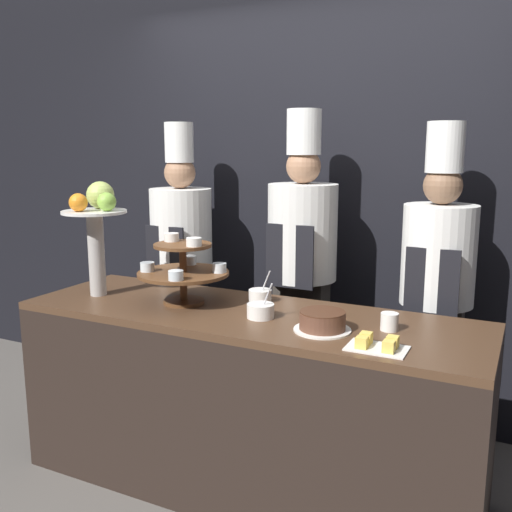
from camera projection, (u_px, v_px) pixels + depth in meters
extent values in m
cube|color=black|center=(322.00, 187.00, 3.46)|extent=(10.00, 0.06, 2.80)
cube|color=black|center=(247.00, 403.00, 2.75)|extent=(2.20, 0.69, 0.85)
cube|color=#4C3321|center=(247.00, 316.00, 2.67)|extent=(2.20, 0.69, 0.03)
cylinder|color=brown|center=(184.00, 301.00, 2.81)|extent=(0.20, 0.20, 0.02)
cylinder|color=brown|center=(183.00, 274.00, 2.79)|extent=(0.04, 0.04, 0.30)
cylinder|color=brown|center=(183.00, 273.00, 2.79)|extent=(0.45, 0.45, 0.02)
cylinder|color=brown|center=(183.00, 245.00, 2.76)|extent=(0.28, 0.28, 0.02)
cylinder|color=silver|center=(190.00, 260.00, 2.96)|extent=(0.07, 0.07, 0.04)
cylinder|color=beige|center=(190.00, 261.00, 2.96)|extent=(0.06, 0.06, 0.03)
cylinder|color=silver|center=(147.00, 267.00, 2.79)|extent=(0.07, 0.07, 0.04)
cylinder|color=red|center=(147.00, 268.00, 2.79)|extent=(0.06, 0.06, 0.03)
cylinder|color=silver|center=(176.00, 275.00, 2.61)|extent=(0.07, 0.07, 0.04)
cylinder|color=gold|center=(176.00, 277.00, 2.61)|extent=(0.06, 0.06, 0.03)
cylinder|color=silver|center=(219.00, 268.00, 2.77)|extent=(0.07, 0.07, 0.04)
cylinder|color=green|center=(219.00, 269.00, 2.77)|extent=(0.06, 0.06, 0.03)
cylinder|color=white|center=(172.00, 237.00, 2.83)|extent=(0.07, 0.07, 0.04)
cylinder|color=white|center=(194.00, 242.00, 2.69)|extent=(0.07, 0.07, 0.04)
cylinder|color=#B2ADA8|center=(96.00, 255.00, 2.93)|extent=(0.08, 0.08, 0.43)
cylinder|color=white|center=(94.00, 212.00, 2.89)|extent=(0.33, 0.33, 0.01)
sphere|color=#84B742|center=(107.00, 202.00, 2.85)|extent=(0.09, 0.09, 0.09)
sphere|color=#ADC160|center=(100.00, 195.00, 2.95)|extent=(0.14, 0.14, 0.14)
sphere|color=orange|center=(78.00, 203.00, 2.82)|extent=(0.09, 0.09, 0.09)
cylinder|color=white|center=(322.00, 330.00, 2.39)|extent=(0.24, 0.24, 0.01)
cylinder|color=brown|center=(322.00, 321.00, 2.38)|extent=(0.19, 0.19, 0.07)
cylinder|color=#472819|center=(323.00, 312.00, 2.38)|extent=(0.19, 0.19, 0.01)
cylinder|color=white|center=(389.00, 322.00, 2.39)|extent=(0.07, 0.07, 0.07)
cube|color=white|center=(377.00, 348.00, 2.18)|extent=(0.23, 0.15, 0.01)
cube|color=#EFCC56|center=(362.00, 342.00, 2.17)|extent=(0.04, 0.04, 0.04)
cube|color=#EFCC56|center=(389.00, 347.00, 2.12)|extent=(0.04, 0.04, 0.04)
cube|color=#EFCC56|center=(366.00, 338.00, 2.22)|extent=(0.04, 0.04, 0.04)
cube|color=#EFCC56|center=(393.00, 342.00, 2.17)|extent=(0.04, 0.04, 0.04)
cylinder|color=white|center=(261.00, 311.00, 2.57)|extent=(0.12, 0.12, 0.06)
cylinder|color=#BCBCC1|center=(267.00, 295.00, 2.54)|extent=(0.05, 0.01, 0.11)
cylinder|color=white|center=(260.00, 296.00, 2.84)|extent=(0.11, 0.11, 0.06)
cylinder|color=#BCBCC1|center=(266.00, 282.00, 2.81)|extent=(0.05, 0.01, 0.11)
cube|color=#28282D|center=(184.00, 341.00, 3.65)|extent=(0.28, 0.16, 0.84)
cylinder|color=white|center=(181.00, 233.00, 3.52)|extent=(0.38, 0.38, 0.55)
cube|color=black|center=(165.00, 256.00, 3.38)|extent=(0.26, 0.01, 0.35)
sphere|color=#A37556|center=(180.00, 173.00, 3.45)|extent=(0.19, 0.19, 0.19)
cylinder|color=white|center=(179.00, 142.00, 3.42)|extent=(0.17, 0.17, 0.24)
cube|color=#38332D|center=(301.00, 355.00, 3.30)|extent=(0.29, 0.16, 0.91)
cylinder|color=silver|center=(302.00, 232.00, 3.16)|extent=(0.39, 0.39, 0.53)
cube|color=black|center=(289.00, 257.00, 3.02)|extent=(0.27, 0.01, 0.34)
sphere|color=#A37556|center=(303.00, 166.00, 3.09)|extent=(0.19, 0.19, 0.19)
cylinder|color=white|center=(304.00, 132.00, 3.06)|extent=(0.19, 0.19, 0.24)
cube|color=#38332D|center=(431.00, 382.00, 2.99)|extent=(0.27, 0.15, 0.85)
cylinder|color=white|center=(439.00, 255.00, 2.86)|extent=(0.36, 0.36, 0.51)
cube|color=black|center=(432.00, 282.00, 2.72)|extent=(0.25, 0.01, 0.32)
sphere|color=#846047|center=(443.00, 185.00, 2.79)|extent=(0.19, 0.19, 0.19)
cylinder|color=white|center=(445.00, 147.00, 2.76)|extent=(0.18, 0.18, 0.25)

